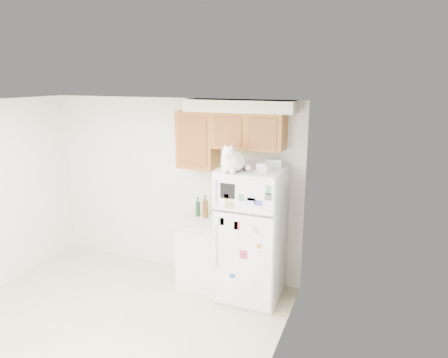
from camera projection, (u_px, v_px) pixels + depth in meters
The scene contains 9 objects.
ground_plane at pixel (86, 345), 4.25m from camera, with size 3.80×4.00×0.01m, color beige.
room_shell at pixel (98, 189), 4.02m from camera, with size 3.84×4.04×2.52m.
refrigerator at pixel (251, 234), 5.02m from camera, with size 0.76×0.78×1.70m.
base_counter at pixel (204, 252), 5.43m from camera, with size 0.64×0.64×0.92m.
cat at pixel (232, 161), 4.61m from camera, with size 0.34×0.50×0.35m.
storage_box_back at pixel (273, 163), 4.86m from camera, with size 0.18×0.13×0.10m, color white.
storage_box_front at pixel (264, 167), 4.68m from camera, with size 0.15×0.11×0.09m, color white.
bottle_green at pixel (198, 206), 5.45m from camera, with size 0.06×0.06×0.27m, color #19381E, non-canonical shape.
bottle_amber at pixel (205, 206), 5.38m from camera, with size 0.07×0.07×0.32m, color #593814, non-canonical shape.
Camera 1 is at (2.72, -2.89, 2.77)m, focal length 32.00 mm.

